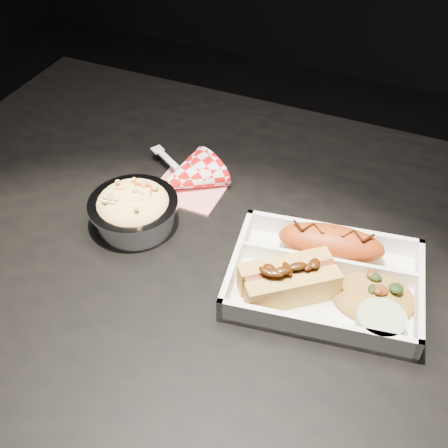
{
  "coord_description": "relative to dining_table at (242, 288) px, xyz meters",
  "views": [
    {
      "loc": [
        0.2,
        -0.54,
        1.33
      ],
      "look_at": [
        -0.02,
        -0.03,
        0.81
      ],
      "focal_mm": 45.0,
      "sensor_mm": 36.0,
      "label": 1
    }
  ],
  "objects": [
    {
      "name": "dining_table",
      "position": [
        0.0,
        0.0,
        0.0
      ],
      "size": [
        1.2,
        0.8,
        0.75
      ],
      "color": "black",
      "rests_on": "ground"
    },
    {
      "name": "food_tray",
      "position": [
        0.13,
        -0.03,
        0.1
      ],
      "size": [
        0.27,
        0.22,
        0.04
      ],
      "rotation": [
        0.0,
        0.0,
        0.16
      ],
      "color": "white",
      "rests_on": "dining_table"
    },
    {
      "name": "fried_pastry",
      "position": [
        0.12,
        0.03,
        0.12
      ],
      "size": [
        0.16,
        0.08,
        0.05
      ],
      "primitive_type": "ellipsoid",
      "rotation": [
        0.0,
        0.0,
        0.16
      ],
      "color": "#AE3F11",
      "rests_on": "food_tray"
    },
    {
      "name": "hotdog",
      "position": [
        0.09,
        -0.06,
        0.12
      ],
      "size": [
        0.13,
        0.12,
        0.06
      ],
      "rotation": [
        0.0,
        0.0,
        0.67
      ],
      "color": "gold",
      "rests_on": "food_tray"
    },
    {
      "name": "fried_rice_mound",
      "position": [
        0.19,
        -0.03,
        0.11
      ],
      "size": [
        0.12,
        0.11,
        0.03
      ],
      "primitive_type": "ellipsoid",
      "rotation": [
        0.0,
        0.0,
        0.16
      ],
      "color": "#B07F33",
      "rests_on": "food_tray"
    },
    {
      "name": "cupcake_liner",
      "position": [
        0.21,
        -0.08,
        0.11
      ],
      "size": [
        0.06,
        0.06,
        0.03
      ],
      "primitive_type": "cylinder",
      "color": "#ADC191",
      "rests_on": "food_tray"
    },
    {
      "name": "foil_coleslaw_cup",
      "position": [
        -0.17,
        -0.02,
        0.12
      ],
      "size": [
        0.13,
        0.13,
        0.07
      ],
      "color": "silver",
      "rests_on": "dining_table"
    },
    {
      "name": "napkin_fork",
      "position": [
        -0.14,
        0.09,
        0.11
      ],
      "size": [
        0.16,
        0.15,
        0.1
      ],
      "rotation": [
        0.0,
        0.0,
        -0.55
      ],
      "color": "red",
      "rests_on": "dining_table"
    }
  ]
}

